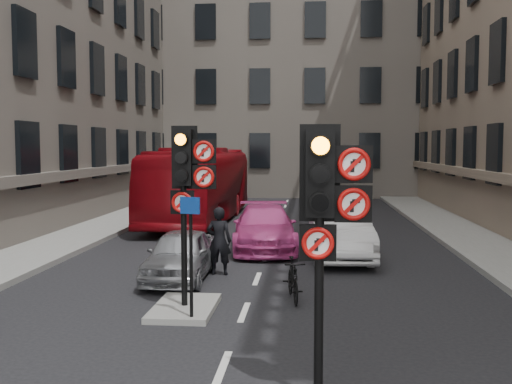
% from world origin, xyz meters
% --- Properties ---
extents(pavement_left, '(3.00, 50.00, 0.16)m').
position_xyz_m(pavement_left, '(-7.20, 12.00, 0.08)').
color(pavement_left, gray).
rests_on(pavement_left, ground).
extents(pavement_right, '(3.00, 50.00, 0.16)m').
position_xyz_m(pavement_right, '(7.20, 12.00, 0.08)').
color(pavement_right, gray).
rests_on(pavement_right, ground).
extents(centre_island, '(1.20, 2.00, 0.12)m').
position_xyz_m(centre_island, '(-1.20, 5.00, 0.06)').
color(centre_island, gray).
rests_on(centre_island, ground).
extents(building_far, '(30.00, 14.00, 20.00)m').
position_xyz_m(building_far, '(0.00, 38.00, 10.00)').
color(building_far, '#696259').
rests_on(building_far, ground).
extents(signal_near, '(0.91, 0.40, 3.58)m').
position_xyz_m(signal_near, '(1.49, 0.99, 2.58)').
color(signal_near, black).
rests_on(signal_near, ground).
extents(signal_far, '(0.91, 0.40, 3.58)m').
position_xyz_m(signal_far, '(-1.11, 4.99, 2.70)').
color(signal_far, black).
rests_on(signal_far, centre_island).
extents(car_silver, '(1.46, 3.60, 1.23)m').
position_xyz_m(car_silver, '(-1.88, 7.80, 0.61)').
color(car_silver, '#9D9FA4').
rests_on(car_silver, ground).
extents(car_white, '(1.85, 4.77, 1.55)m').
position_xyz_m(car_white, '(2.19, 11.01, 0.77)').
color(car_white, silver).
rests_on(car_white, ground).
extents(car_pink, '(2.37, 4.95, 1.39)m').
position_xyz_m(car_pink, '(-0.13, 12.24, 0.70)').
color(car_pink, '#C33984').
rests_on(car_pink, ground).
extents(bus_red, '(2.94, 11.61, 3.22)m').
position_xyz_m(bus_red, '(-3.44, 19.13, 1.61)').
color(bus_red, maroon).
rests_on(bus_red, ground).
extents(motorcycle, '(0.65, 1.56, 0.91)m').
position_xyz_m(motorcycle, '(0.94, 6.00, 0.45)').
color(motorcycle, black).
rests_on(motorcycle, ground).
extents(motorcyclist, '(0.65, 0.44, 1.75)m').
position_xyz_m(motorcyclist, '(-1.02, 8.43, 0.87)').
color(motorcyclist, black).
rests_on(motorcyclist, ground).
extents(info_sign, '(0.38, 0.16, 2.24)m').
position_xyz_m(info_sign, '(-0.90, 4.18, 1.57)').
color(info_sign, black).
rests_on(info_sign, centre_island).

